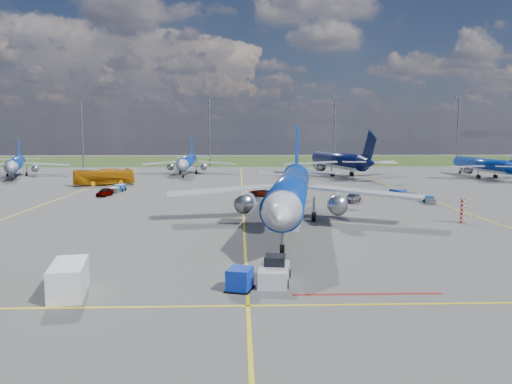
{
  "coord_description": "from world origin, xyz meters",
  "views": [
    {
      "loc": [
        -0.48,
        -49.74,
        10.57
      ],
      "look_at": [
        1.37,
        6.4,
        4.0
      ],
      "focal_mm": 35.0,
      "sensor_mm": 36.0,
      "label": 1
    }
  ],
  "objects_px": {
    "warning_post": "(462,211)",
    "baggage_tug_w": "(429,200)",
    "bg_jet_nnw": "(188,174)",
    "service_car_a": "(105,192)",
    "bg_jet_ne": "(482,177)",
    "uld_container": "(240,279)",
    "apron_bus": "(104,177)",
    "pushback_tug": "(275,272)",
    "baggage_tug_e": "(401,194)",
    "service_van": "(69,279)",
    "baggage_tug_c": "(118,189)",
    "service_car_b": "(265,192)",
    "bg_jet_n": "(338,175)",
    "main_airliner": "(290,225)",
    "service_car_c": "(353,198)",
    "bg_jet_nw": "(17,177)"
  },
  "relations": [
    {
      "from": "baggage_tug_e",
      "to": "apron_bus",
      "type": "bearing_deg",
      "value": 140.48
    },
    {
      "from": "main_airliner",
      "to": "bg_jet_nw",
      "type": "bearing_deg",
      "value": 140.86
    },
    {
      "from": "baggage_tug_c",
      "to": "pushback_tug",
      "type": "bearing_deg",
      "value": -60.96
    },
    {
      "from": "bg_jet_nnw",
      "to": "baggage_tug_e",
      "type": "bearing_deg",
      "value": -51.0
    },
    {
      "from": "bg_jet_nnw",
      "to": "service_car_a",
      "type": "xyz_separation_m",
      "value": [
        -9.3,
        -45.97,
        0.7
      ]
    },
    {
      "from": "bg_jet_ne",
      "to": "service_car_b",
      "type": "height_order",
      "value": "bg_jet_ne"
    },
    {
      "from": "main_airliner",
      "to": "uld_container",
      "type": "height_order",
      "value": "main_airliner"
    },
    {
      "from": "baggage_tug_c",
      "to": "service_car_a",
      "type": "bearing_deg",
      "value": -90.18
    },
    {
      "from": "pushback_tug",
      "to": "apron_bus",
      "type": "xyz_separation_m",
      "value": [
        -30.55,
        69.04,
        0.95
      ]
    },
    {
      "from": "bg_jet_ne",
      "to": "baggage_tug_e",
      "type": "bearing_deg",
      "value": 47.34
    },
    {
      "from": "service_car_a",
      "to": "baggage_tug_c",
      "type": "height_order",
      "value": "service_car_a"
    },
    {
      "from": "pushback_tug",
      "to": "baggage_tug_w",
      "type": "height_order",
      "value": "pushback_tug"
    },
    {
      "from": "bg_jet_n",
      "to": "pushback_tug",
      "type": "xyz_separation_m",
      "value": [
        -22.62,
        -91.63,
        0.74
      ]
    },
    {
      "from": "main_airliner",
      "to": "service_car_b",
      "type": "relative_size",
      "value": 8.84
    },
    {
      "from": "warning_post",
      "to": "service_car_c",
      "type": "distance_m",
      "value": 20.57
    },
    {
      "from": "service_van",
      "to": "apron_bus",
      "type": "xyz_separation_m",
      "value": [
        -16.77,
        71.28,
        0.64
      ]
    },
    {
      "from": "bg_jet_n",
      "to": "baggage_tug_w",
      "type": "relative_size",
      "value": 8.68
    },
    {
      "from": "bg_jet_nw",
      "to": "service_car_c",
      "type": "relative_size",
      "value": 7.46
    },
    {
      "from": "service_van",
      "to": "baggage_tug_w",
      "type": "relative_size",
      "value": 0.99
    },
    {
      "from": "uld_container",
      "to": "service_van",
      "type": "distance_m",
      "value": 11.31
    },
    {
      "from": "uld_container",
      "to": "service_car_b",
      "type": "relative_size",
      "value": 0.38
    },
    {
      "from": "main_airliner",
      "to": "baggage_tug_c",
      "type": "xyz_separation_m",
      "value": [
        -28.22,
        34.43,
        0.57
      ]
    },
    {
      "from": "warning_post",
      "to": "service_car_b",
      "type": "height_order",
      "value": "warning_post"
    },
    {
      "from": "warning_post",
      "to": "apron_bus",
      "type": "xyz_separation_m",
      "value": [
        -54.56,
        45.92,
        0.2
      ]
    },
    {
      "from": "main_airliner",
      "to": "apron_bus",
      "type": "bearing_deg",
      "value": 134.78
    },
    {
      "from": "warning_post",
      "to": "bg_jet_ne",
      "type": "height_order",
      "value": "bg_jet_ne"
    },
    {
      "from": "warning_post",
      "to": "bg_jet_nw",
      "type": "xyz_separation_m",
      "value": [
        -81.47,
        66.51,
        -1.5
      ]
    },
    {
      "from": "bg_jet_n",
      "to": "baggage_tug_e",
      "type": "bearing_deg",
      "value": 82.11
    },
    {
      "from": "bg_jet_ne",
      "to": "uld_container",
      "type": "height_order",
      "value": "bg_jet_ne"
    },
    {
      "from": "apron_bus",
      "to": "service_car_c",
      "type": "distance_m",
      "value": 53.24
    },
    {
      "from": "baggage_tug_c",
      "to": "baggage_tug_w",
      "type": "bearing_deg",
      "value": -12.42
    },
    {
      "from": "bg_jet_nw",
      "to": "service_car_b",
      "type": "bearing_deg",
      "value": -54.11
    },
    {
      "from": "bg_jet_nw",
      "to": "bg_jet_n",
      "type": "height_order",
      "value": "bg_jet_n"
    },
    {
      "from": "warning_post",
      "to": "apron_bus",
      "type": "height_order",
      "value": "apron_bus"
    },
    {
      "from": "service_car_c",
      "to": "warning_post",
      "type": "bearing_deg",
      "value": -37.6
    },
    {
      "from": "bg_jet_ne",
      "to": "service_car_c",
      "type": "xyz_separation_m",
      "value": [
        -41.43,
        -42.69,
        0.68
      ]
    },
    {
      "from": "bg_jet_nnw",
      "to": "service_car_c",
      "type": "relative_size",
      "value": 7.45
    },
    {
      "from": "warning_post",
      "to": "bg_jet_ne",
      "type": "bearing_deg",
      "value": 62.03
    },
    {
      "from": "baggage_tug_w",
      "to": "baggage_tug_e",
      "type": "distance_m",
      "value": 7.2
    },
    {
      "from": "bg_jet_nnw",
      "to": "service_van",
      "type": "distance_m",
      "value": 98.62
    },
    {
      "from": "warning_post",
      "to": "baggage_tug_w",
      "type": "height_order",
      "value": "warning_post"
    },
    {
      "from": "baggage_tug_e",
      "to": "service_car_a",
      "type": "bearing_deg",
      "value": 158.47
    },
    {
      "from": "service_van",
      "to": "bg_jet_nnw",
      "type": "bearing_deg",
      "value": 80.7
    },
    {
      "from": "warning_post",
      "to": "baggage_tug_w",
      "type": "xyz_separation_m",
      "value": [
        2.6,
        17.15,
        -1.01
      ]
    },
    {
      "from": "bg_jet_nw",
      "to": "uld_container",
      "type": "xyz_separation_m",
      "value": [
        54.97,
        -91.26,
        0.75
      ]
    },
    {
      "from": "bg_jet_n",
      "to": "service_van",
      "type": "height_order",
      "value": "bg_jet_n"
    },
    {
      "from": "service_car_b",
      "to": "main_airliner",
      "type": "bearing_deg",
      "value": -159.91
    },
    {
      "from": "baggage_tug_e",
      "to": "baggage_tug_c",
      "type": "bearing_deg",
      "value": 150.99
    },
    {
      "from": "service_van",
      "to": "baggage_tug_w",
      "type": "xyz_separation_m",
      "value": [
        40.39,
        42.51,
        -0.56
      ]
    },
    {
      "from": "pushback_tug",
      "to": "service_car_a",
      "type": "xyz_separation_m",
      "value": [
        -25.44,
        50.37,
        -0.04
      ]
    }
  ]
}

